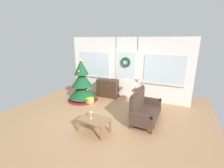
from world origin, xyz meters
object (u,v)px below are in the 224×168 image
(christmas_tree, at_px, (82,85))
(side_table, at_px, (138,95))
(table_lamp, at_px, (137,82))
(coffee_table, at_px, (94,121))
(dresser_cabinet, at_px, (108,88))
(wine_glass, at_px, (91,114))
(settee_sofa, at_px, (143,109))
(gift_box, at_px, (90,100))
(flower_vase, at_px, (141,88))

(christmas_tree, relative_size, side_table, 2.63)
(table_lamp, height_order, coffee_table, table_lamp)
(dresser_cabinet, distance_m, table_lamp, 1.64)
(christmas_tree, bearing_deg, dresser_cabinet, 45.09)
(christmas_tree, bearing_deg, wine_glass, -49.42)
(settee_sofa, bearing_deg, side_table, 115.98)
(wine_glass, relative_size, gift_box, 0.83)
(flower_vase, height_order, wine_glass, flower_vase)
(christmas_tree, distance_m, dresser_cabinet, 1.14)
(christmas_tree, distance_m, wine_glass, 2.43)
(flower_vase, xyz_separation_m, coffee_table, (-0.73, -2.00, -0.45))
(christmas_tree, bearing_deg, settee_sofa, -12.77)
(flower_vase, height_order, coffee_table, flower_vase)
(dresser_cabinet, height_order, side_table, dresser_cabinet)
(christmas_tree, height_order, gift_box, christmas_tree)
(christmas_tree, height_order, dresser_cabinet, christmas_tree)
(christmas_tree, bearing_deg, flower_vase, 4.06)
(settee_sofa, height_order, side_table, settee_sofa)
(coffee_table, distance_m, gift_box, 2.05)
(settee_sofa, distance_m, table_lamp, 1.16)
(flower_vase, distance_m, gift_box, 2.07)
(settee_sofa, bearing_deg, christmas_tree, 167.23)
(dresser_cabinet, bearing_deg, gift_box, -108.07)
(flower_vase, bearing_deg, table_lamp, 147.99)
(settee_sofa, height_order, flower_vase, flower_vase)
(settee_sofa, bearing_deg, wine_glass, -132.44)
(side_table, bearing_deg, settee_sofa, -64.02)
(side_table, xyz_separation_m, coffee_table, (-0.63, -2.06, -0.14))
(dresser_cabinet, distance_m, settee_sofa, 2.38)
(flower_vase, bearing_deg, gift_box, -169.63)
(dresser_cabinet, bearing_deg, table_lamp, -19.60)
(side_table, relative_size, gift_box, 2.85)
(christmas_tree, xyz_separation_m, wine_glass, (1.58, -1.85, -0.11))
(table_lamp, relative_size, coffee_table, 0.50)
(christmas_tree, height_order, table_lamp, christmas_tree)
(wine_glass, bearing_deg, gift_box, 123.78)
(side_table, distance_m, table_lamp, 0.48)
(side_table, xyz_separation_m, wine_glass, (-0.72, -2.08, 0.06))
(christmas_tree, height_order, side_table, christmas_tree)
(table_lamp, distance_m, wine_glass, 2.25)
(table_lamp, xyz_separation_m, flower_vase, (0.16, -0.10, -0.17))
(flower_vase, relative_size, coffee_table, 0.40)
(flower_vase, xyz_separation_m, wine_glass, (-0.82, -2.02, -0.25))
(flower_vase, relative_size, gift_box, 1.48)
(side_table, bearing_deg, christmas_tree, -174.28)
(dresser_cabinet, bearing_deg, christmas_tree, -134.91)
(christmas_tree, bearing_deg, table_lamp, 6.89)
(gift_box, bearing_deg, dresser_cabinet, 71.93)
(christmas_tree, bearing_deg, gift_box, -21.32)
(wine_glass, xyz_separation_m, gift_box, (-1.11, 1.66, -0.42))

